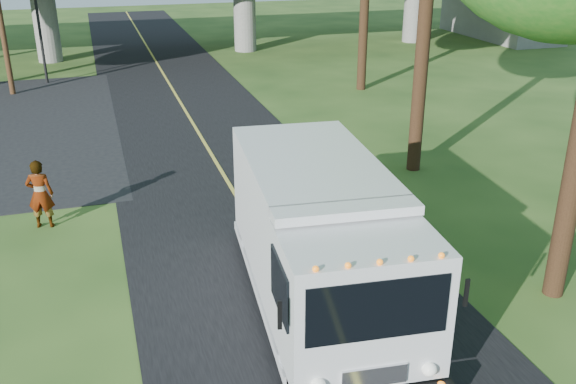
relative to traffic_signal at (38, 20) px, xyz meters
name	(u,v)px	position (x,y,z in m)	size (l,w,h in m)	color
ground	(337,367)	(6.00, -26.00, -3.20)	(120.00, 120.00, 0.00)	#284619
road	(225,178)	(6.00, -16.00, -3.19)	(7.00, 90.00, 0.02)	black
lane_line	(225,177)	(6.00, -16.00, -3.17)	(0.12, 90.00, 0.01)	gold
traffic_signal	(38,20)	(0.00, 0.00, 0.00)	(0.18, 0.22, 5.20)	black
step_van	(320,235)	(6.36, -23.94, -1.53)	(3.33, 7.55, 3.08)	silver
pedestrian	(40,194)	(0.58, -18.06, -2.25)	(0.69, 0.45, 1.90)	gray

